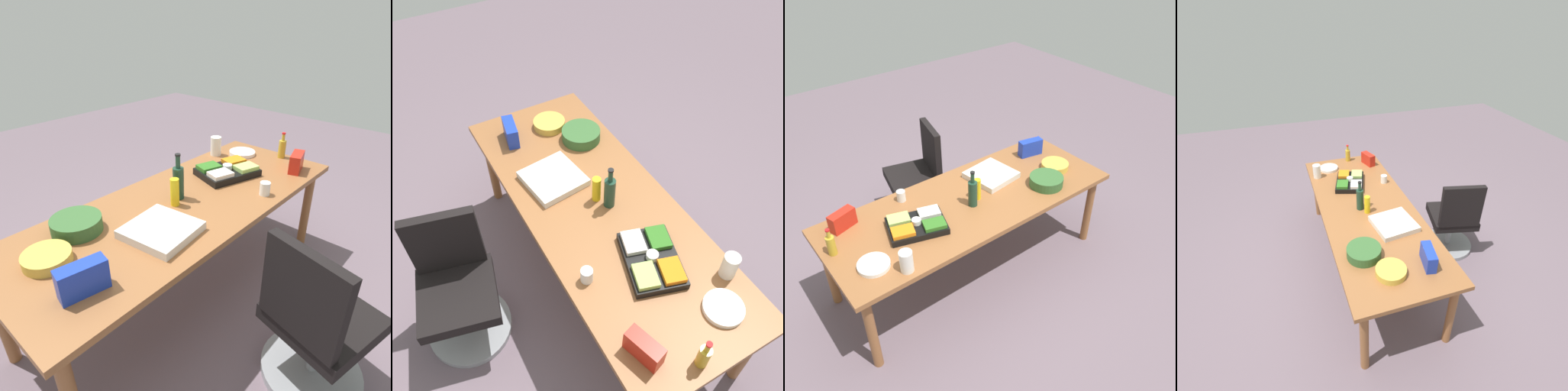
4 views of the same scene
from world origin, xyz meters
TOP-DOWN VIEW (x-y plane):
  - ground_plane at (0.00, 0.00)m, footprint 10.00×10.00m
  - conference_table at (0.00, 0.00)m, footprint 2.39×0.92m
  - office_chair at (0.08, 0.98)m, footprint 0.58×0.58m
  - mustard_bottle at (0.07, -0.02)m, footprint 0.06×0.06m
  - dressing_bottle at (-1.11, 0.08)m, footprint 0.07×0.07m
  - veggie_tray at (-0.52, -0.05)m, footprint 0.49×0.41m
  - salad_bowl at (0.64, -0.23)m, footprint 0.32×0.32m
  - mayo_jar at (-0.79, -0.37)m, footprint 0.11×0.11m
  - pizza_box at (0.35, 0.15)m, footprint 0.40×0.40m
  - chip_bowl at (0.89, -0.09)m, footprint 0.25×0.25m
  - chip_bag_blue at (0.88, 0.23)m, footprint 0.23×0.12m
  - paper_plate_stack at (-0.94, -0.21)m, footprint 0.23×0.23m
  - chip_bag_red at (-0.93, 0.30)m, footprint 0.21×0.13m
  - wine_bottle at (-0.02, -0.07)m, footprint 0.08×0.08m
  - paper_cup at (-0.43, 0.33)m, footprint 0.09×0.09m

SIDE VIEW (x-z plane):
  - ground_plane at x=0.00m, z-range 0.00..0.00m
  - office_chair at x=0.08m, z-range -0.11..0.85m
  - conference_table at x=0.00m, z-range 0.30..1.05m
  - paper_plate_stack at x=-0.94m, z-range 0.75..0.78m
  - pizza_box at x=0.35m, z-range 0.75..0.80m
  - chip_bowl at x=0.89m, z-range 0.75..0.80m
  - veggie_tray at x=-0.52m, z-range 0.74..0.83m
  - salad_bowl at x=0.64m, z-range 0.75..0.83m
  - paper_cup at x=-0.43m, z-range 0.75..0.84m
  - chip_bag_red at x=-0.93m, z-range 0.75..0.89m
  - chip_bag_blue at x=0.88m, z-range 0.75..0.90m
  - mayo_jar at x=-0.79m, z-range 0.75..0.91m
  - dressing_bottle at x=-1.11m, z-range 0.72..0.94m
  - mustard_bottle at x=0.07m, z-range 0.75..0.93m
  - wine_bottle at x=-0.02m, z-range 0.71..1.02m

